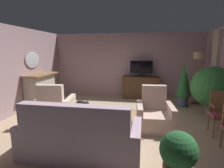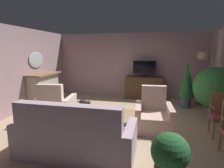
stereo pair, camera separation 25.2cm
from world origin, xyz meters
name	(u,v)px [view 1 (the left image)]	position (x,y,z in m)	size (l,w,h in m)	color
ground_plane	(115,122)	(0.00, 0.00, -0.02)	(6.66, 6.54, 0.04)	tan
wall_back	(127,65)	(0.00, 3.02, 1.30)	(6.66, 0.10, 2.60)	gray
wall_left	(9,71)	(-3.08, 0.00, 1.30)	(0.10, 6.54, 2.60)	gray
curtain_panel_far	(215,65)	(2.97, 1.77, 1.43)	(0.10, 0.44, 2.18)	#B2A393
rug_central	(108,120)	(-0.22, 0.09, 0.01)	(2.01, 1.98, 0.01)	#8E704C
fireplace	(41,90)	(-2.75, 1.04, 0.53)	(0.93, 1.42, 1.11)	#4C4C51
wall_mirror_oval	(33,60)	(-3.00, 1.04, 1.57)	(0.06, 0.78, 0.55)	#B2B7BF
tv_cabinet	(141,88)	(0.62, 2.67, 0.42)	(1.44, 0.55, 0.88)	black
television	(141,68)	(0.62, 2.62, 1.21)	(0.87, 0.20, 0.63)	black
coffee_table	(99,112)	(-0.32, -0.51, 0.41)	(1.09, 0.57, 0.47)	brown
tv_remote	(95,108)	(-0.45, -0.38, 0.48)	(0.17, 0.05, 0.02)	black
folded_newspaper	(99,109)	(-0.32, -0.48, 0.47)	(0.30, 0.22, 0.01)	silver
sofa_floral	(80,139)	(-0.35, -1.76, 0.34)	(2.11, 0.90, 1.04)	#AD93A3
armchair_facing_sofa	(55,109)	(-1.58, -0.27, 0.33)	(1.02, 1.02, 1.06)	#C6B29E
armchair_angled_to_table	(154,115)	(1.01, -0.23, 0.32)	(0.91, 0.91, 1.02)	#BC9E8E
side_chair_nearest_door	(220,112)	(2.46, -0.29, 0.52)	(0.47, 0.48, 0.97)	brown
potted_plant_leafy_by_curtain	(212,87)	(2.63, 0.84, 0.87)	(1.14, 1.14, 1.45)	slate
potted_plant_on_hearth_side	(184,81)	(2.06, 1.77, 0.86)	(0.49, 0.49, 1.57)	#3D4C5B
potted_plant_tall_palm_by_window	(178,156)	(1.24, -2.12, 0.42)	(0.53, 0.53, 0.77)	#99664C
cat	(82,103)	(-1.35, 1.23, 0.10)	(0.67, 0.39, 0.22)	#2D2D33
floor_lamp	(199,61)	(2.61, 2.24, 1.53)	(0.39, 0.39, 1.83)	#4C4233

